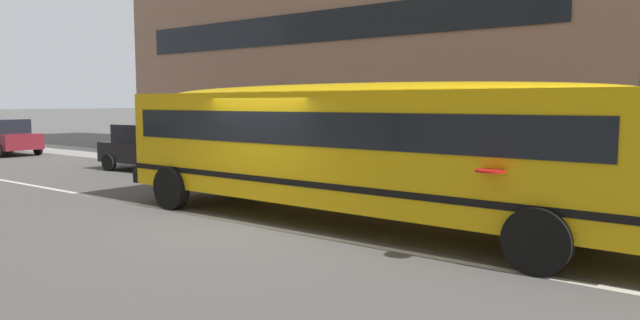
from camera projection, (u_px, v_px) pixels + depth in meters
ground_plane at (255, 225)px, 11.21m from camera, size 400.00×400.00×0.00m
sidewalk_far at (420, 184)px, 16.77m from camera, size 120.00×3.00×0.01m
lane_centreline at (255, 225)px, 11.21m from camera, size 110.00×0.16×0.01m
school_bus at (359, 141)px, 11.10m from camera, size 12.46×2.98×2.78m
parked_car_maroon_beside_sign at (4, 136)px, 26.29m from camera, size 3.91×1.89×1.64m
parked_car_black_near_corner at (151, 147)px, 20.00m from camera, size 3.99×2.06×1.64m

